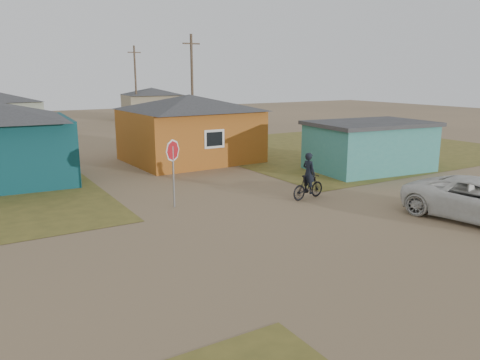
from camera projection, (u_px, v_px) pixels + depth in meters
name	position (u px, v px, depth m)	size (l,w,h in m)	color
ground	(307.00, 234.00, 15.03)	(120.00, 120.00, 0.00)	#886E4E
grass_ne	(345.00, 147.00, 32.95)	(20.00, 18.00, 0.00)	olive
house_yellow	(190.00, 127.00, 27.54)	(7.72, 6.76, 3.90)	#A55819
shed_turquoise	(369.00, 146.00, 24.97)	(6.71, 4.93, 2.60)	teal
house_pale_west	(0.00, 113.00, 39.98)	(7.04, 6.15, 3.60)	#959E87
house_beige_east	(152.00, 103.00, 53.06)	(6.95, 6.05, 3.60)	gray
utility_pole_near	(192.00, 86.00, 35.77)	(1.40, 0.20, 8.00)	brown
utility_pole_far	(136.00, 83.00, 49.63)	(1.40, 0.20, 8.00)	brown
stop_sign	(173.00, 158.00, 17.72)	(0.86, 0.18, 2.65)	gray
cyclist	(308.00, 182.00, 19.22)	(1.76, 0.70, 1.94)	black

